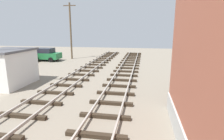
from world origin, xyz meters
TOP-DOWN VIEW (x-y plane):
  - control_hut at (-6.93, 10.54)m, footprint 3.00×3.80m
  - parked_car_green at (-10.17, 21.35)m, footprint 4.20×2.04m
  - parked_car_red at (-12.87, 19.34)m, footprint 4.20×2.04m
  - utility_pole_far at (-7.22, 23.64)m, footprint 1.80×0.24m

SIDE VIEW (x-z plane):
  - parked_car_green at x=-10.17m, z-range 0.02..1.78m
  - parked_car_red at x=-12.87m, z-range 0.02..1.78m
  - control_hut at x=-6.93m, z-range 0.01..2.77m
  - utility_pole_far at x=-7.22m, z-range 0.19..8.06m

